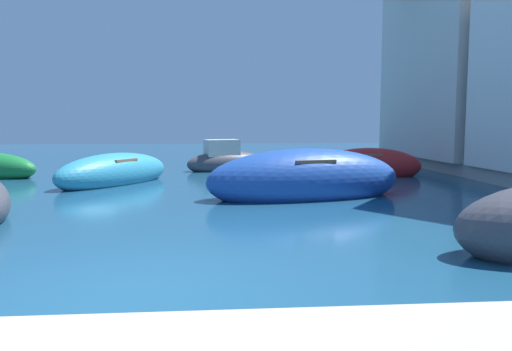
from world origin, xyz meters
TOP-DOWN VIEW (x-y plane):
  - ground at (0.00, 0.00)m, footprint 80.00×80.00m
  - quay_promenade at (4.32, -0.37)m, footprint 44.00×32.00m
  - moored_boat_0 at (3.43, 7.34)m, footprint 5.72×2.99m
  - moored_boat_5 at (-2.27, 10.81)m, footprint 3.84×4.80m
  - moored_boat_6 at (6.82, 12.54)m, footprint 3.99×2.14m
  - moored_boat_7 at (1.54, 14.96)m, footprint 3.71×2.17m
  - waterfront_building_annex at (13.00, 15.83)m, footprint 7.12×8.85m

SIDE VIEW (x-z plane):
  - ground at x=0.00m, z-range 0.00..0.00m
  - quay_promenade at x=4.32m, z-range 0.00..0.50m
  - moored_boat_5 at x=-2.27m, z-range -0.29..1.01m
  - moored_boat_6 at x=6.82m, z-range -0.30..1.05m
  - moored_boat_7 at x=1.54m, z-range -0.38..1.14m
  - moored_boat_0 at x=3.43m, z-range -0.38..1.33m
  - waterfront_building_annex at x=13.00m, z-range 0.56..9.54m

